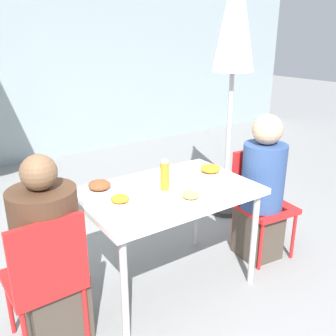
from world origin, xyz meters
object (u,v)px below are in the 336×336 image
at_px(drinking_cup, 168,173).
at_px(chair_right, 259,194).
at_px(person_left, 49,258).
at_px(salad_bowl, 186,183).
at_px(bottle, 165,176).
at_px(person_right, 262,192).
at_px(closed_umbrella, 235,23).
at_px(chair_left, 46,273).

bearing_deg(drinking_cup, chair_right, -12.83).
relative_size(person_left, drinking_cup, 12.60).
bearing_deg(salad_bowl, bottle, 168.13).
xyz_separation_m(person_left, chair_right, (1.71, -0.00, -0.03)).
bearing_deg(person_left, salad_bowl, -1.64).
distance_m(chair_right, bottle, 0.97).
xyz_separation_m(chair_right, drinking_cup, (-0.77, 0.18, 0.30)).
bearing_deg(person_right, bottle, -0.33).
distance_m(chair_right, person_right, 0.11).
height_order(closed_umbrella, drinking_cup, closed_umbrella).
relative_size(closed_umbrella, bottle, 11.80).
bearing_deg(closed_umbrella, chair_left, -159.36).
bearing_deg(drinking_cup, chair_left, -165.37).
bearing_deg(salad_bowl, closed_umbrella, 33.78).
bearing_deg(bottle, chair_left, -172.89).
relative_size(person_right, drinking_cup, 12.92).
xyz_separation_m(person_left, bottle, (0.81, 0.03, 0.32)).
bearing_deg(drinking_cup, closed_umbrella, 25.85).
bearing_deg(chair_right, person_right, 58.09).
height_order(chair_right, closed_umbrella, closed_umbrella).
xyz_separation_m(person_right, closed_umbrella, (0.34, 0.76, 1.25)).
bearing_deg(drinking_cup, person_left, -169.37).
bearing_deg(closed_umbrella, chair_right, -112.49).
distance_m(person_left, drinking_cup, 0.99).
bearing_deg(chair_right, person_left, 6.37).
relative_size(chair_left, drinking_cup, 9.42).
xyz_separation_m(person_right, drinking_cup, (-0.72, 0.25, 0.24)).
bearing_deg(person_right, chair_right, -121.91).
bearing_deg(person_left, drinking_cup, 9.38).
distance_m(person_right, drinking_cup, 0.79).
height_order(person_right, salad_bowl, person_right).
bearing_deg(chair_right, chair_left, 9.02).
bearing_deg(drinking_cup, salad_bowl, -84.01).
xyz_separation_m(drinking_cup, salad_bowl, (0.02, -0.18, -0.02)).
distance_m(person_right, closed_umbrella, 1.51).
relative_size(chair_right, closed_umbrella, 0.36).
distance_m(bottle, salad_bowl, 0.17).
relative_size(chair_left, chair_right, 1.00).
xyz_separation_m(chair_left, person_left, (0.05, 0.08, 0.03)).
relative_size(bottle, drinking_cup, 2.24).
xyz_separation_m(chair_left, drinking_cup, (0.99, 0.26, 0.30)).
height_order(person_left, chair_right, person_left).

